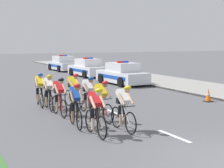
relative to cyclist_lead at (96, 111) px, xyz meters
name	(u,v)px	position (x,y,z in m)	size (l,w,h in m)	color
sidewalk_slab	(171,82)	(10.33, 10.30, -0.73)	(4.49, 60.00, 0.12)	gray
kerb_edge	(145,84)	(8.16, 10.30, -0.72)	(0.16, 60.00, 0.13)	#9E9E99
lane_markings_centre	(115,113)	(2.15, 2.89, -0.78)	(0.14, 17.60, 0.01)	white
cyclist_lead	(96,111)	(0.00, 0.00, 0.00)	(0.42, 1.72, 1.56)	black
cyclist_second	(123,107)	(1.04, 0.13, 0.00)	(0.42, 1.72, 1.56)	black
cyclist_third	(75,104)	(-0.16, 1.32, 0.00)	(0.46, 1.72, 1.56)	black
cyclist_fourth	(102,100)	(0.99, 1.72, 0.00)	(0.44, 1.72, 1.56)	black
cyclist_fifth	(59,96)	(-0.08, 3.34, 0.00)	(0.42, 1.72, 1.56)	black
cyclist_sixth	(88,94)	(1.11, 3.24, 0.00)	(0.42, 1.72, 1.56)	black
cyclist_seventh	(49,92)	(-0.09, 4.76, 0.00)	(0.44, 1.72, 1.56)	black
cyclist_eighth	(73,90)	(1.04, 4.76, 0.00)	(0.45, 1.72, 1.56)	black
cyclist_ninth	(40,89)	(-0.22, 5.70, 0.00)	(0.44, 1.72, 1.56)	black
police_car_nearest	(122,74)	(7.03, 11.40, -0.11)	(2.17, 4.49, 1.59)	silver
police_car_second	(88,68)	(7.03, 17.51, -0.11)	(2.17, 4.48, 1.59)	white
police_car_third	(63,64)	(7.03, 23.96, -0.11)	(2.10, 4.45, 1.59)	silver
traffic_cone_near	(208,95)	(7.42, 3.27, -0.48)	(0.36, 0.36, 0.64)	black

